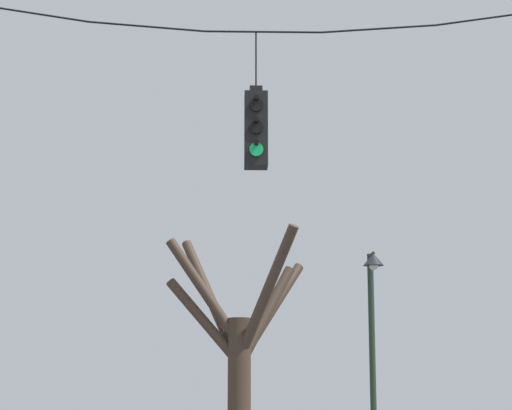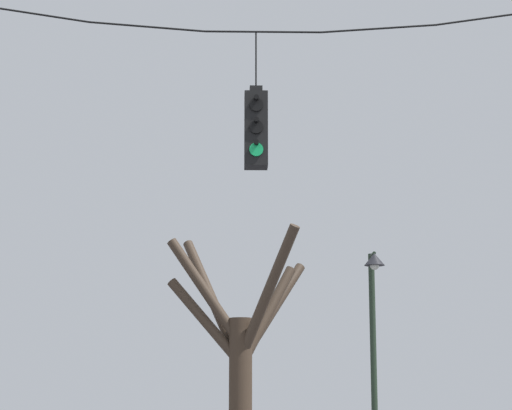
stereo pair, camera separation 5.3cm
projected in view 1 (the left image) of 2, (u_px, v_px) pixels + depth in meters
span_wire at (263, 15)px, 14.94m from camera, size 12.13×0.03×0.82m
traffic_light_near_left_pole at (256, 129)px, 14.59m from camera, size 0.34×0.58×2.07m
street_lamp at (373, 334)px, 19.06m from camera, size 0.39×0.69×4.89m
bare_tree at (238, 359)px, 20.86m from camera, size 3.09×2.89×5.66m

